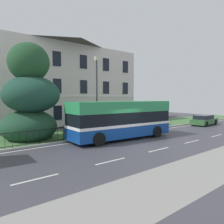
{
  "coord_description": "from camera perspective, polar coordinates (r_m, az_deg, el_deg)",
  "views": [
    {
      "loc": [
        -11.26,
        -10.63,
        3.39
      ],
      "look_at": [
        1.03,
        4.16,
        2.08
      ],
      "focal_mm": 35.33,
      "sensor_mm": 36.0,
      "label": 1
    }
  ],
  "objects": [
    {
      "name": "iron_verge_railing",
      "position": [
        19.58,
        -0.6,
        -4.22
      ],
      "size": [
        18.19,
        0.04,
        0.97
      ],
      "color": "black",
      "rests_on": "ground_plane"
    },
    {
      "name": "litter_bin",
      "position": [
        17.85,
        -11.77,
        -5.01
      ],
      "size": [
        0.45,
        0.45,
        1.05
      ],
      "color": "#4C4742",
      "rests_on": "ground_plane"
    },
    {
      "name": "single_decker_bus",
      "position": [
        17.75,
        2.41,
        -1.89
      ],
      "size": [
        8.9,
        3.14,
        3.04
      ],
      "rotation": [
        0.0,
        0.0,
        -0.07
      ],
      "color": "navy",
      "rests_on": "ground_plane"
    },
    {
      "name": "street_lamp_post",
      "position": [
        19.83,
        -3.96,
        5.79
      ],
      "size": [
        0.36,
        0.24,
        6.86
      ],
      "color": "#333338",
      "rests_on": "ground_plane"
    },
    {
      "name": "georgian_townhouse",
      "position": [
        29.79,
        -15.54,
        7.88
      ],
      "size": [
        20.25,
        10.57,
        10.77
      ],
      "color": "silver",
      "rests_on": "ground_plane"
    },
    {
      "name": "ground_plane",
      "position": [
        16.54,
        4.28,
        -7.99
      ],
      "size": [
        60.0,
        56.0,
        0.18
      ],
      "color": "#413F48"
    },
    {
      "name": "evergreen_tree",
      "position": [
        18.24,
        -20.48,
        3.09
      ],
      "size": [
        4.49,
        4.48,
        7.78
      ],
      "color": "#423328",
      "rests_on": "ground_plane"
    },
    {
      "name": "parked_hatchback_00",
      "position": [
        28.93,
        22.72,
        -1.94
      ],
      "size": [
        4.42,
        2.12,
        1.21
      ],
      "rotation": [
        0.0,
        0.0,
        0.09
      ],
      "color": "#336434",
      "rests_on": "ground_plane"
    }
  ]
}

